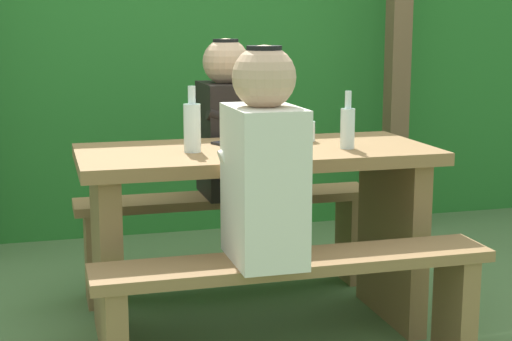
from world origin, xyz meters
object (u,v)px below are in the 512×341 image
at_px(person_white_shirt, 264,163).
at_px(picnic_table, 256,209).
at_px(drinking_glass, 306,131).
at_px(cell_phone, 228,144).
at_px(person_black_coat, 227,124).
at_px(bench_near, 296,295).
at_px(bench_far, 227,223).
at_px(bottle_right, 192,126).
at_px(bottle_left, 348,126).

bearing_deg(person_white_shirt, picnic_table, 77.32).
xyz_separation_m(drinking_glass, cell_phone, (-0.34, -0.03, -0.04)).
bearing_deg(person_white_shirt, person_black_coat, 83.33).
distance_m(bench_near, bench_far, 1.03).
xyz_separation_m(picnic_table, bench_far, (0.00, 0.51, -0.19)).
bearing_deg(picnic_table, bottle_right, -174.16).
xyz_separation_m(bench_far, bottle_left, (0.35, -0.62, 0.52)).
distance_m(bench_far, person_black_coat, 0.47).
bearing_deg(picnic_table, bench_far, 90.00).
distance_m(bench_near, bottle_left, 0.75).
bearing_deg(cell_phone, bench_far, 54.62).
relative_size(bench_far, bottle_left, 6.14).
xyz_separation_m(picnic_table, bottle_left, (0.35, -0.10, 0.34)).
height_order(drinking_glass, cell_phone, drinking_glass).
xyz_separation_m(person_black_coat, drinking_glass, (0.25, -0.38, 0.01)).
bearing_deg(bottle_right, cell_phone, 36.30).
height_order(picnic_table, cell_phone, cell_phone).
xyz_separation_m(bottle_right, cell_phone, (0.17, 0.12, -0.10)).
xyz_separation_m(drinking_glass, bottle_right, (-0.51, -0.15, 0.06)).
height_order(bottle_left, bottle_right, bottle_right).
distance_m(person_white_shirt, bottle_right, 0.51).
xyz_separation_m(person_black_coat, bottle_left, (0.34, -0.61, 0.06)).
height_order(person_black_coat, bottle_right, person_black_coat).
bearing_deg(bench_near, cell_phone, 98.69).
height_order(bench_near, bench_far, same).
height_order(bench_far, bottle_left, bottle_left).
height_order(bench_far, bottle_right, bottle_right).
distance_m(person_white_shirt, drinking_glass, 0.73).
bearing_deg(bench_near, person_white_shirt, 178.34).
height_order(bench_near, drinking_glass, drinking_glass).
relative_size(bench_near, person_black_coat, 1.95).
relative_size(drinking_glass, bottle_right, 0.33).
relative_size(bench_far, bottle_right, 5.51).
relative_size(bottle_left, cell_phone, 1.63).
bearing_deg(bottle_left, bottle_right, 172.65).
bearing_deg(person_black_coat, picnic_table, -90.50).
distance_m(bench_near, person_white_shirt, 0.48).
xyz_separation_m(bottle_left, bottle_right, (-0.61, 0.08, 0.01)).
bearing_deg(cell_phone, person_white_shirt, -114.81).
height_order(picnic_table, bottle_left, bottle_left).
xyz_separation_m(bench_far, person_white_shirt, (-0.11, -1.02, 0.47)).
bearing_deg(bottle_right, drinking_glass, 16.50).
distance_m(person_black_coat, drinking_glass, 0.46).
relative_size(bench_far, drinking_glass, 16.75).
xyz_separation_m(person_white_shirt, cell_phone, (0.02, 0.61, -0.03)).
xyz_separation_m(person_black_coat, cell_phone, (-0.10, -0.41, -0.03)).
bearing_deg(person_white_shirt, bench_far, 83.60).
relative_size(picnic_table, person_white_shirt, 1.95).
bearing_deg(person_white_shirt, drinking_glass, 60.04).
distance_m(person_black_coat, bottle_left, 0.71).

